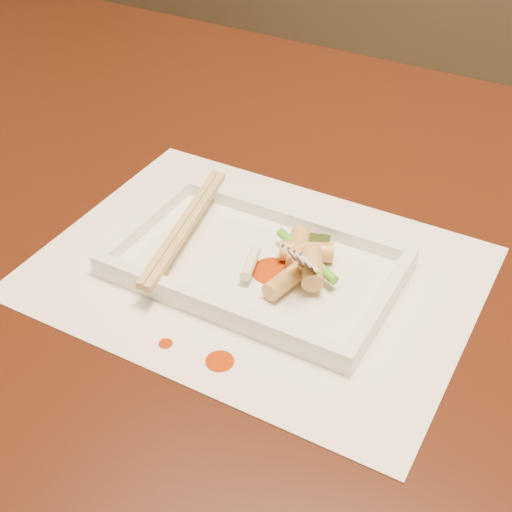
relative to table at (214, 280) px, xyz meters
The scene contains 20 objects.
table is the anchor object (origin of this frame).
placemat 0.16m from the table, 36.69° to the right, with size 0.40×0.30×0.00m, color white.
sauce_splatter_a 0.25m from the table, 56.14° to the right, with size 0.02×0.02×0.00m, color #9F2E04.
sauce_splatter_b 0.23m from the table, 68.67° to the right, with size 0.01×0.01×0.00m, color #9F2E04.
plate_base 0.16m from the table, 36.69° to the right, with size 0.26×0.16×0.01m, color white.
plate_rim_far 0.15m from the table, ahead, with size 0.26×0.01×0.01m, color white.
plate_rim_near 0.21m from the table, 56.83° to the right, with size 0.26×0.01×0.01m, color white.
plate_rim_left 0.14m from the table, 112.95° to the right, with size 0.01×0.14×0.01m, color white.
plate_rim_right 0.26m from the table, 17.84° to the right, with size 0.01×0.14×0.01m, color white.
veg_piece 0.18m from the table, 13.16° to the right, with size 0.04×0.03×0.01m, color black.
scallion_white 0.18m from the table, 41.18° to the right, with size 0.01×0.01×0.04m, color #EAEACC.
scallion_green 0.19m from the table, 20.23° to the right, with size 0.01×0.01×0.09m, color #3D9E19.
chopstick_a 0.15m from the table, 80.09° to the right, with size 0.01×0.19×0.01m, color tan.
chopstick_b 0.15m from the table, 73.90° to the right, with size 0.01×0.19×0.01m, color tan.
fork 0.25m from the table, 17.64° to the right, with size 0.09×0.10×0.14m, color silver, non-canonical shape.
sauce_blob_0 0.17m from the table, 32.72° to the right, with size 0.04×0.04×0.00m, color #9F2E04.
rice_cake_0 0.18m from the table, 18.82° to the right, with size 0.02×0.02×0.05m, color tan.
rice_cake_1 0.18m from the table, 17.75° to the right, with size 0.02×0.02×0.05m, color tan.
rice_cake_2 0.21m from the table, 24.24° to the right, with size 0.02×0.02×0.05m, color tan.
rice_cake_3 0.20m from the table, 32.57° to the right, with size 0.02×0.02×0.05m, color tan.
Camera 1 is at (0.34, -0.52, 1.18)m, focal length 50.00 mm.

